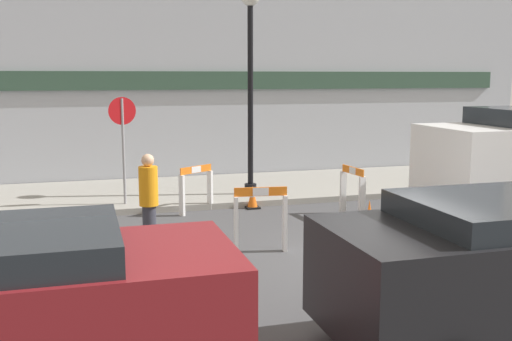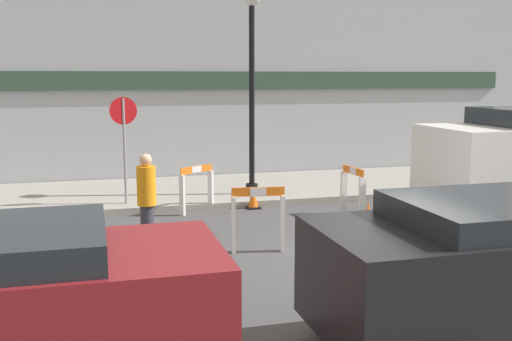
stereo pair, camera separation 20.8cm
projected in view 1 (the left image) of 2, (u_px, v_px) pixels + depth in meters
The scene contains 13 objects.
ground_plane at pixel (384, 263), 9.44m from camera, with size 60.00×60.00×0.00m, color #424244.
sidewalk_slab at pixel (265, 187), 15.53m from camera, with size 18.00×3.86×0.14m.
storefront_facade at pixel (244, 82), 17.01m from camera, with size 18.00×0.22×5.50m.
streetlamp_post at pixel (250, 62), 13.85m from camera, with size 0.44×0.44×4.80m.
stop_sign at pixel (123, 133), 12.95m from camera, with size 0.59×0.13×2.34m.
barricade_0 at pixel (261, 217), 9.95m from camera, with size 0.90×0.25×1.11m.
barricade_1 at pixel (352, 190), 12.49m from camera, with size 0.21×0.84×1.06m.
barricade_2 at pixel (196, 187), 12.88m from camera, with size 0.82×0.58×1.02m.
traffic_cone_0 at pixel (154, 231), 10.51m from camera, with size 0.30×0.30×0.48m.
traffic_cone_1 at pixel (253, 198), 13.33m from camera, with size 0.30×0.30×0.51m.
traffic_cone_2 at pixel (369, 220), 10.80m from camera, with size 0.30×0.30×0.72m.
person_worker at pixel (149, 199), 9.97m from camera, with size 0.43×0.43×1.65m.
parked_car_1 at pixel (510, 263), 6.41m from camera, with size 4.04×1.99×1.66m.
Camera 1 is at (-4.49, -8.17, 2.92)m, focal length 42.00 mm.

